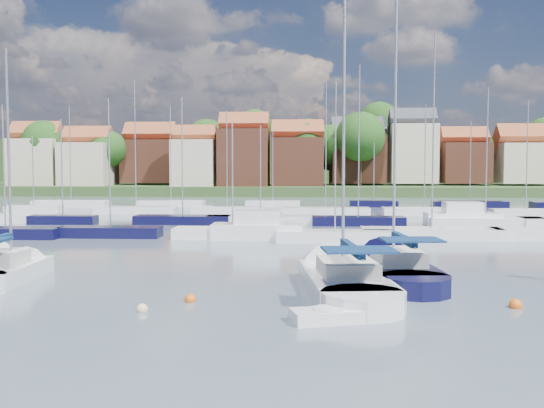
{
  "coord_description": "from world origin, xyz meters",
  "views": [
    {
      "loc": [
        -1.63,
        -26.72,
        5.72
      ],
      "look_at": [
        -3.84,
        14.0,
        3.12
      ],
      "focal_mm": 40.0,
      "sensor_mm": 36.0,
      "label": 1
    }
  ],
  "objects": [
    {
      "name": "tender",
      "position": [
        -0.73,
        -4.79,
        0.23
      ],
      "size": [
        2.99,
        2.01,
        0.59
      ],
      "rotation": [
        0.0,
        0.0,
        0.29
      ],
      "color": "silver",
      "rests_on": "ground"
    },
    {
      "name": "buoy_f",
      "position": [
        6.86,
        -2.19,
        0.0
      ],
      "size": [
        0.54,
        0.54,
        0.54
      ],
      "primitive_type": "sphere",
      "color": "#D85914",
      "rests_on": "ground"
    },
    {
      "name": "buoy_b",
      "position": [
        -7.97,
        -3.66,
        0.0
      ],
      "size": [
        0.45,
        0.45,
        0.45
      ],
      "primitive_type": "sphere",
      "color": "beige",
      "rests_on": "ground"
    },
    {
      "name": "buoy_c",
      "position": [
        -6.42,
        -1.83,
        0.0
      ],
      "size": [
        0.48,
        0.48,
        0.48
      ],
      "primitive_type": "sphere",
      "color": "#D85914",
      "rests_on": "ground"
    },
    {
      "name": "sailboat_navy",
      "position": [
        2.85,
        5.4,
        0.35
      ],
      "size": [
        4.15,
        12.21,
        16.58
      ],
      "rotation": [
        0.0,
        0.0,
        1.65
      ],
      "color": "black",
      "rests_on": "ground"
    },
    {
      "name": "sailboat_centre",
      "position": [
        0.01,
        2.3,
        0.35
      ],
      "size": [
        4.74,
        13.04,
        17.26
      ],
      "rotation": [
        0.0,
        0.0,
        1.68
      ],
      "color": "silver",
      "rests_on": "ground"
    },
    {
      "name": "marina_field",
      "position": [
        1.91,
        35.15,
        0.43
      ],
      "size": [
        79.62,
        41.41,
        15.93
      ],
      "color": "silver",
      "rests_on": "ground"
    },
    {
      "name": "far_shore_town",
      "position": [
        2.23,
        132.67,
        4.61
      ],
      "size": [
        212.46,
        90.0,
        22.27
      ],
      "color": "#354924",
      "rests_on": "ground"
    },
    {
      "name": "buoy_d",
      "position": [
        1.4,
        -2.08,
        0.0
      ],
      "size": [
        0.47,
        0.47,
        0.47
      ],
      "primitive_type": "sphere",
      "color": "beige",
      "rests_on": "ground"
    },
    {
      "name": "ground",
      "position": [
        0.0,
        40.0,
        0.0
      ],
      "size": [
        260.0,
        260.0,
        0.0
      ],
      "primitive_type": "plane",
      "color": "#475661",
      "rests_on": "ground"
    },
    {
      "name": "buoy_e",
      "position": [
        2.32,
        5.66,
        0.0
      ],
      "size": [
        0.46,
        0.46,
        0.46
      ],
      "primitive_type": "sphere",
      "color": "#D85914",
      "rests_on": "ground"
    },
    {
      "name": "sailboat_left",
      "position": [
        -16.33,
        3.06,
        0.37
      ],
      "size": [
        2.7,
        9.11,
        12.4
      ],
      "rotation": [
        0.0,
        0.0,
        1.61
      ],
      "color": "silver",
      "rests_on": "ground"
    }
  ]
}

